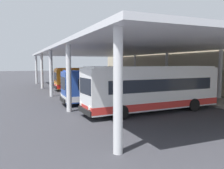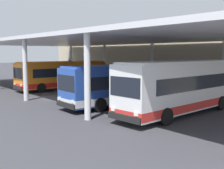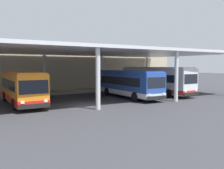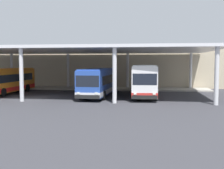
% 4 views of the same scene
% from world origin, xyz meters
% --- Properties ---
extents(ground_plane, '(200.00, 200.00, 0.00)m').
position_xyz_m(ground_plane, '(0.00, 0.00, 0.00)').
color(ground_plane, '#333338').
extents(platform_kerb, '(42.00, 4.50, 0.18)m').
position_xyz_m(platform_kerb, '(0.00, 11.75, 0.09)').
color(platform_kerb, '#A39E93').
rests_on(platform_kerb, ground).
extents(station_building_facade, '(48.00, 1.60, 6.53)m').
position_xyz_m(station_building_facade, '(0.00, 15.00, 3.26)').
color(station_building_facade, '#C1B293').
rests_on(station_building_facade, ground).
extents(canopy_shelter, '(40.00, 17.00, 5.55)m').
position_xyz_m(canopy_shelter, '(0.00, 5.50, 5.29)').
color(canopy_shelter, silver).
rests_on(canopy_shelter, ground).
extents(bus_nearest_bay, '(2.82, 10.56, 3.17)m').
position_xyz_m(bus_nearest_bay, '(-4.95, 3.99, 1.66)').
color(bus_nearest_bay, orange).
rests_on(bus_nearest_bay, ground).
extents(bus_second_bay, '(2.94, 10.60, 3.17)m').
position_xyz_m(bus_second_bay, '(6.77, 2.75, 1.66)').
color(bus_second_bay, '#284CA8').
rests_on(bus_second_bay, ground).
extents(bus_middle_bay, '(3.06, 11.43, 3.57)m').
position_xyz_m(bus_middle_bay, '(11.83, 3.58, 1.84)').
color(bus_middle_bay, white).
rests_on(bus_middle_bay, ground).
extents(bench_waiting, '(1.80, 0.45, 0.92)m').
position_xyz_m(bench_waiting, '(-8.25, 11.82, 0.66)').
color(bench_waiting, '#383D47').
rests_on(bench_waiting, platform_kerb).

